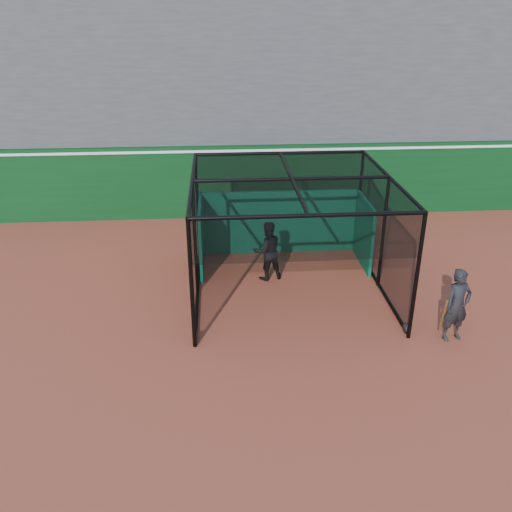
{
  "coord_description": "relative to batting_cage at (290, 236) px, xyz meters",
  "views": [
    {
      "loc": [
        -0.6,
        -9.49,
        6.77
      ],
      "look_at": [
        0.24,
        2.0,
        1.4
      ],
      "focal_mm": 38.0,
      "sensor_mm": 36.0,
      "label": 1
    }
  ],
  "objects": [
    {
      "name": "batting_cage",
      "position": [
        0.0,
        0.0,
        0.0
      ],
      "size": [
        4.85,
        5.04,
        2.97
      ],
      "color": "black",
      "rests_on": "ground"
    },
    {
      "name": "batter",
      "position": [
        -0.51,
        0.63,
        -0.67
      ],
      "size": [
        0.92,
        0.8,
        1.63
      ],
      "primitive_type": "imported",
      "rotation": [
        0.0,
        0.0,
        3.4
      ],
      "color": "black",
      "rests_on": "ground"
    },
    {
      "name": "ground",
      "position": [
        -1.16,
        -2.94,
        -1.48
      ],
      "size": [
        120.0,
        120.0,
        0.0
      ],
      "primitive_type": "plane",
      "color": "brown",
      "rests_on": "ground"
    },
    {
      "name": "outfield_wall",
      "position": [
        -1.16,
        5.56,
        -0.2
      ],
      "size": [
        50.0,
        0.5,
        2.5
      ],
      "color": "#0A3A16",
      "rests_on": "ground"
    },
    {
      "name": "grandstand",
      "position": [
        -1.16,
        9.34,
        2.99
      ],
      "size": [
        50.0,
        7.85,
        8.95
      ],
      "color": "#4C4C4F",
      "rests_on": "ground"
    },
    {
      "name": "on_deck_player",
      "position": [
        3.33,
        -2.59,
        -0.64
      ],
      "size": [
        0.7,
        0.55,
        1.69
      ],
      "color": "black",
      "rests_on": "ground"
    }
  ]
}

